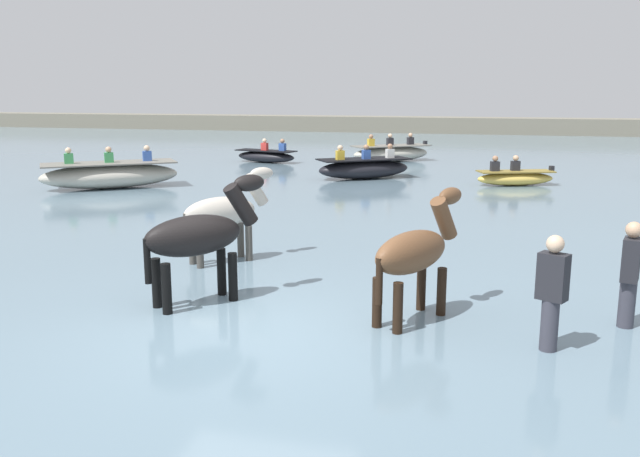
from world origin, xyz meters
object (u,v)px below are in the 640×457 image
horse_lead_pinto (224,214)px  boat_far_inshore (266,156)px  horse_trailing_black (199,238)px  boat_mid_channel (364,168)px  boat_distant_west (110,175)px  person_wading_close (629,282)px  horse_flank_bay (415,255)px  boat_near_port (391,153)px  boat_distant_east (515,177)px  person_onlooker_right (551,301)px

horse_lead_pinto → boat_far_inshore: horse_lead_pinto is taller
horse_trailing_black → boat_mid_channel: size_ratio=0.62×
horse_lead_pinto → boat_distant_west: bearing=132.1°
boat_far_inshore → boat_mid_channel: bearing=-39.8°
boat_far_inshore → person_wading_close: bearing=-58.5°
horse_flank_bay → boat_near_port: bearing=99.2°
horse_trailing_black → boat_distant_west: 12.16m
person_wading_close → horse_flank_bay: bearing=-171.9°
horse_lead_pinto → boat_distant_east: bearing=65.0°
horse_flank_bay → boat_distant_west: horse_flank_bay is taller
horse_lead_pinto → boat_mid_channel: 11.55m
horse_flank_bay → boat_near_port: size_ratio=0.57×
horse_flank_bay → boat_distant_east: 13.40m
horse_trailing_black → boat_far_inshore: (-5.06, 17.79, -0.66)m
person_wading_close → horse_lead_pinto: bearing=163.4°
boat_mid_channel → boat_distant_west: 8.15m
boat_near_port → person_onlooker_right: bearing=-76.7°
horse_trailing_black → boat_far_inshore: size_ratio=0.73×
boat_near_port → person_onlooker_right: person_onlooker_right is taller
boat_near_port → person_wading_close: size_ratio=2.09×
horse_lead_pinto → boat_far_inshore: (-4.51, 15.55, -0.57)m
boat_mid_channel → boat_distant_east: size_ratio=1.30×
boat_distant_west → person_onlooker_right: size_ratio=2.49×
boat_far_inshore → boat_near_port: 5.17m
person_onlooker_right → boat_far_inshore: bearing=117.7°
horse_flank_bay → person_wading_close: 2.67m
horse_lead_pinto → boat_distant_west: (-6.76, 7.47, -0.44)m
horse_trailing_black → person_onlooker_right: horse_trailing_black is taller
horse_trailing_black → boat_distant_east: horse_trailing_black is taller
boat_mid_channel → boat_distant_west: bearing=-150.0°
boat_distant_west → boat_distant_east: bearing=16.9°
boat_near_port → person_onlooker_right: (4.77, -20.08, 0.25)m
boat_mid_channel → horse_lead_pinto: bearing=-91.5°
horse_lead_pinto → boat_near_port: horse_lead_pinto is taller
boat_distant_west → person_onlooker_right: bearing=-41.0°
person_onlooker_right → horse_flank_bay: bearing=157.4°
horse_lead_pinto → boat_distant_west: 10.08m
horse_trailing_black → boat_near_port: horse_trailing_black is taller
boat_far_inshore → person_wading_close: 20.40m
boat_near_port → boat_mid_channel: bearing=-90.8°
horse_flank_bay → boat_far_inshore: 19.50m
horse_lead_pinto → person_onlooker_right: bearing=-29.3°
boat_distant_west → boat_mid_channel: bearing=30.0°
person_wading_close → person_onlooker_right: bearing=-133.7°
person_wading_close → boat_mid_channel: bearing=113.6°
horse_trailing_black → boat_distant_east: bearing=70.9°
horse_flank_bay → boat_near_port: 19.66m
boat_far_inshore → boat_distant_west: (-2.24, -8.09, 0.13)m
boat_mid_channel → boat_distant_east: (4.87, -0.46, -0.10)m
boat_distant_east → person_onlooker_right: 13.97m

